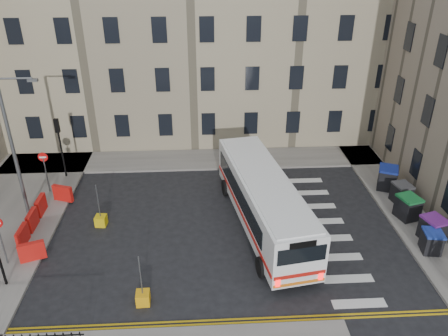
{
  "coord_description": "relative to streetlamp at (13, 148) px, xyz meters",
  "views": [
    {
      "loc": [
        -2.79,
        -19.99,
        14.26
      ],
      "look_at": [
        -1.58,
        1.57,
        3.0
      ],
      "focal_mm": 35.0,
      "sensor_mm": 36.0,
      "label": 1
    }
  ],
  "objects": [
    {
      "name": "ground",
      "position": [
        13.0,
        -2.0,
        -4.34
      ],
      "size": [
        120.0,
        120.0,
        0.0
      ],
      "primitive_type": "plane",
      "color": "black",
      "rests_on": "ground"
    },
    {
      "name": "pavement_north",
      "position": [
        7.0,
        6.6,
        -4.26
      ],
      "size": [
        36.0,
        3.2,
        0.15
      ],
      "primitive_type": "cube",
      "color": "slate",
      "rests_on": "ground"
    },
    {
      "name": "pavement_east",
      "position": [
        22.0,
        2.0,
        -4.26
      ],
      "size": [
        2.4,
        26.0,
        0.15
      ],
      "primitive_type": "cube",
      "color": "slate",
      "rests_on": "ground"
    },
    {
      "name": "pavement_west",
      "position": [
        -1.0,
        -1.0,
        -4.26
      ],
      "size": [
        6.0,
        22.0,
        0.15
      ],
      "primitive_type": "cube",
      "color": "slate",
      "rests_on": "ground"
    },
    {
      "name": "terrace_north",
      "position": [
        6.0,
        13.5,
        4.28
      ],
      "size": [
        38.3,
        10.8,
        17.2
      ],
      "color": "gray",
      "rests_on": "ground"
    },
    {
      "name": "traffic_light_nw",
      "position": [
        1.0,
        4.5,
        -1.47
      ],
      "size": [
        0.28,
        0.22,
        4.1
      ],
      "color": "black",
      "rests_on": "pavement_west"
    },
    {
      "name": "streetlamp",
      "position": [
        0.0,
        0.0,
        0.0
      ],
      "size": [
        0.5,
        0.22,
        8.14
      ],
      "color": "#595B5E",
      "rests_on": "pavement_west"
    },
    {
      "name": "no_entry_north",
      "position": [
        0.5,
        2.5,
        -2.26
      ],
      "size": [
        0.6,
        0.08,
        3.0
      ],
      "color": "#595B5E",
      "rests_on": "pavement_west"
    },
    {
      "name": "roadworks_barriers",
      "position": [
        1.16,
        -1.5,
        -3.69
      ],
      "size": [
        1.66,
        6.26,
        1.0
      ],
      "color": "red",
      "rests_on": "pavement_west"
    },
    {
      "name": "bus",
      "position": [
        13.48,
        -1.81,
        -2.58
      ],
      "size": [
        4.35,
        11.44,
        3.04
      ],
      "rotation": [
        0.0,
        0.0,
        0.16
      ],
      "color": "white",
      "rests_on": "ground"
    },
    {
      "name": "wheelie_bin_a",
      "position": [
        21.73,
        -4.73,
        -3.6
      ],
      "size": [
        1.08,
        1.19,
        1.17
      ],
      "rotation": [
        0.0,
        0.0,
        -0.16
      ],
      "color": "black",
      "rests_on": "pavement_east"
    },
    {
      "name": "wheelie_bin_b",
      "position": [
        22.25,
        -3.78,
        -3.52
      ],
      "size": [
        1.33,
        1.44,
        1.32
      ],
      "rotation": [
        0.0,
        0.0,
        0.28
      ],
      "color": "black",
      "rests_on": "pavement_east"
    },
    {
      "name": "wheelie_bin_c",
      "position": [
        21.82,
        -1.67,
        -3.51
      ],
      "size": [
        1.36,
        1.47,
        1.35
      ],
      "rotation": [
        0.0,
        0.0,
        0.28
      ],
      "color": "black",
      "rests_on": "pavement_east"
    },
    {
      "name": "wheelie_bin_d",
      "position": [
        22.17,
        -0.02,
        -3.57
      ],
      "size": [
        1.15,
        1.26,
        1.23
      ],
      "rotation": [
        0.0,
        0.0,
        0.18
      ],
      "color": "black",
      "rests_on": "pavement_east"
    },
    {
      "name": "wheelie_bin_e",
      "position": [
        21.96,
        1.71,
        -3.46
      ],
      "size": [
        1.56,
        1.65,
        1.44
      ],
      "rotation": [
        0.0,
        0.0,
        -0.41
      ],
      "color": "black",
      "rests_on": "pavement_east"
    },
    {
      "name": "bollard_yellow",
      "position": [
        4.44,
        -1.26,
        -4.04
      ],
      "size": [
        0.65,
        0.65,
        0.6
      ],
      "primitive_type": "cube",
      "rotation": [
        0.0,
        0.0,
        -0.09
      ],
      "color": "gold",
      "rests_on": "ground"
    },
    {
      "name": "bollard_chevron",
      "position": [
        7.46,
        -7.43,
        -4.04
      ],
      "size": [
        0.62,
        0.62,
        0.6
      ],
      "primitive_type": "cube",
      "rotation": [
        0.0,
        0.0,
        0.03
      ],
      "color": "orange",
      "rests_on": "ground"
    }
  ]
}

